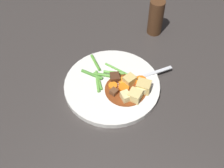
{
  "coord_description": "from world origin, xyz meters",
  "views": [
    {
      "loc": [
        0.26,
        -0.47,
        0.67
      ],
      "look_at": [
        0.0,
        0.0,
        0.02
      ],
      "focal_mm": 48.29,
      "sensor_mm": 36.0,
      "label": 1
    }
  ],
  "objects_px": {
    "carrot_slice_3": "(113,86)",
    "potato_chunk_0": "(135,96)",
    "potato_chunk_2": "(126,97)",
    "potato_chunk_4": "(129,80)",
    "meat_chunk_0": "(116,78)",
    "meat_chunk_1": "(114,92)",
    "pepper_mill": "(156,17)",
    "potato_chunk_1": "(141,90)",
    "potato_chunk_3": "(143,86)",
    "carrot_slice_2": "(123,89)",
    "fork": "(143,77)",
    "dinner_plate": "(112,86)",
    "carrot_slice_1": "(124,81)",
    "carrot_slice_0": "(141,81)"
  },
  "relations": [
    {
      "from": "carrot_slice_3",
      "to": "potato_chunk_0",
      "type": "distance_m",
      "value": 0.07
    },
    {
      "from": "carrot_slice_3",
      "to": "potato_chunk_2",
      "type": "height_order",
      "value": "potato_chunk_2"
    },
    {
      "from": "potato_chunk_4",
      "to": "meat_chunk_0",
      "type": "distance_m",
      "value": 0.04
    },
    {
      "from": "potato_chunk_0",
      "to": "potato_chunk_4",
      "type": "xyz_separation_m",
      "value": [
        -0.04,
        0.04,
        -0.0
      ]
    },
    {
      "from": "meat_chunk_1",
      "to": "pepper_mill",
      "type": "height_order",
      "value": "pepper_mill"
    },
    {
      "from": "potato_chunk_1",
      "to": "potato_chunk_2",
      "type": "relative_size",
      "value": 0.91
    },
    {
      "from": "potato_chunk_3",
      "to": "carrot_slice_2",
      "type": "bearing_deg",
      "value": -149.8
    },
    {
      "from": "fork",
      "to": "pepper_mill",
      "type": "bearing_deg",
      "value": 105.31
    },
    {
      "from": "carrot_slice_3",
      "to": "pepper_mill",
      "type": "height_order",
      "value": "pepper_mill"
    },
    {
      "from": "dinner_plate",
      "to": "carrot_slice_3",
      "type": "distance_m",
      "value": 0.02
    },
    {
      "from": "carrot_slice_1",
      "to": "pepper_mill",
      "type": "bearing_deg",
      "value": 94.32
    },
    {
      "from": "dinner_plate",
      "to": "carrot_slice_0",
      "type": "distance_m",
      "value": 0.08
    },
    {
      "from": "dinner_plate",
      "to": "pepper_mill",
      "type": "xyz_separation_m",
      "value": [
        0.01,
        0.28,
        0.05
      ]
    },
    {
      "from": "carrot_slice_3",
      "to": "potato_chunk_0",
      "type": "bearing_deg",
      "value": -5.58
    },
    {
      "from": "carrot_slice_1",
      "to": "carrot_slice_2",
      "type": "relative_size",
      "value": 0.98
    },
    {
      "from": "carrot_slice_3",
      "to": "meat_chunk_0",
      "type": "relative_size",
      "value": 0.87
    },
    {
      "from": "potato_chunk_2",
      "to": "meat_chunk_1",
      "type": "distance_m",
      "value": 0.04
    },
    {
      "from": "carrot_slice_0",
      "to": "carrot_slice_2",
      "type": "height_order",
      "value": "same"
    },
    {
      "from": "potato_chunk_0",
      "to": "potato_chunk_3",
      "type": "bearing_deg",
      "value": 80.89
    },
    {
      "from": "carrot_slice_0",
      "to": "dinner_plate",
      "type": "bearing_deg",
      "value": -146.84
    },
    {
      "from": "potato_chunk_4",
      "to": "meat_chunk_1",
      "type": "relative_size",
      "value": 1.66
    },
    {
      "from": "carrot_slice_3",
      "to": "potato_chunk_2",
      "type": "bearing_deg",
      "value": -22.05
    },
    {
      "from": "carrot_slice_1",
      "to": "meat_chunk_1",
      "type": "bearing_deg",
      "value": -94.34
    },
    {
      "from": "fork",
      "to": "potato_chunk_3",
      "type": "bearing_deg",
      "value": -63.54
    },
    {
      "from": "potato_chunk_2",
      "to": "potato_chunk_4",
      "type": "distance_m",
      "value": 0.06
    },
    {
      "from": "carrot_slice_3",
      "to": "dinner_plate",
      "type": "bearing_deg",
      "value": 130.96
    },
    {
      "from": "potato_chunk_1",
      "to": "pepper_mill",
      "type": "bearing_deg",
      "value": 106.19
    },
    {
      "from": "dinner_plate",
      "to": "fork",
      "type": "bearing_deg",
      "value": 45.65
    },
    {
      "from": "dinner_plate",
      "to": "carrot_slice_2",
      "type": "bearing_deg",
      "value": -6.34
    },
    {
      "from": "potato_chunk_4",
      "to": "pepper_mill",
      "type": "distance_m",
      "value": 0.26
    },
    {
      "from": "meat_chunk_1",
      "to": "potato_chunk_1",
      "type": "bearing_deg",
      "value": 31.35
    },
    {
      "from": "potato_chunk_0",
      "to": "fork",
      "type": "height_order",
      "value": "potato_chunk_0"
    },
    {
      "from": "dinner_plate",
      "to": "fork",
      "type": "relative_size",
      "value": 1.82
    },
    {
      "from": "meat_chunk_1",
      "to": "pepper_mill",
      "type": "relative_size",
      "value": 0.15
    },
    {
      "from": "pepper_mill",
      "to": "potato_chunk_1",
      "type": "bearing_deg",
      "value": -73.81
    },
    {
      "from": "carrot_slice_1",
      "to": "potato_chunk_4",
      "type": "distance_m",
      "value": 0.02
    },
    {
      "from": "potato_chunk_1",
      "to": "potato_chunk_4",
      "type": "height_order",
      "value": "potato_chunk_4"
    },
    {
      "from": "carrot_slice_0",
      "to": "meat_chunk_1",
      "type": "xyz_separation_m",
      "value": [
        -0.05,
        -0.07,
        0.0
      ]
    },
    {
      "from": "potato_chunk_3",
      "to": "potato_chunk_4",
      "type": "xyz_separation_m",
      "value": [
        -0.04,
        0.0,
        -0.0
      ]
    },
    {
      "from": "dinner_plate",
      "to": "meat_chunk_0",
      "type": "xyz_separation_m",
      "value": [
        0.0,
        0.02,
        0.02
      ]
    },
    {
      "from": "dinner_plate",
      "to": "potato_chunk_0",
      "type": "distance_m",
      "value": 0.08
    },
    {
      "from": "potato_chunk_0",
      "to": "pepper_mill",
      "type": "height_order",
      "value": "pepper_mill"
    },
    {
      "from": "carrot_slice_1",
      "to": "pepper_mill",
      "type": "xyz_separation_m",
      "value": [
        -0.02,
        0.26,
        0.04
      ]
    },
    {
      "from": "pepper_mill",
      "to": "carrot_slice_1",
      "type": "bearing_deg",
      "value": -85.68
    },
    {
      "from": "carrot_slice_2",
      "to": "meat_chunk_0",
      "type": "distance_m",
      "value": 0.04
    },
    {
      "from": "potato_chunk_2",
      "to": "carrot_slice_3",
      "type": "bearing_deg",
      "value": 157.95
    },
    {
      "from": "carrot_slice_2",
      "to": "meat_chunk_0",
      "type": "bearing_deg",
      "value": 147.98
    },
    {
      "from": "dinner_plate",
      "to": "potato_chunk_1",
      "type": "distance_m",
      "value": 0.09
    },
    {
      "from": "meat_chunk_1",
      "to": "pepper_mill",
      "type": "distance_m",
      "value": 0.31
    },
    {
      "from": "meat_chunk_1",
      "to": "fork",
      "type": "bearing_deg",
      "value": 65.72
    }
  ]
}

